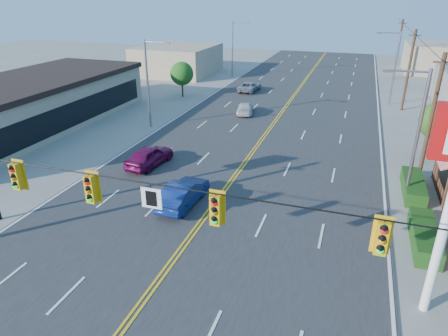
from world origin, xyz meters
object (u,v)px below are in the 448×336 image
(signal_span, at_px, (119,207))
(car_blue, at_px, (183,194))
(car_white, at_px, (245,109))
(car_magenta, at_px, (150,157))
(car_silver, at_px, (250,87))

(signal_span, relative_size, car_blue, 5.39)
(car_blue, relative_size, car_white, 1.14)
(car_white, bearing_deg, car_magenta, 67.46)
(signal_span, bearing_deg, car_white, 96.83)
(signal_span, relative_size, car_magenta, 5.53)
(car_magenta, height_order, car_silver, car_magenta)
(car_magenta, xyz_separation_m, car_white, (2.93, 15.52, -0.17))
(car_magenta, distance_m, car_blue, 6.65)
(car_blue, bearing_deg, signal_span, 102.90)
(signal_span, relative_size, car_silver, 5.40)
(car_white, bearing_deg, car_silver, -89.16)
(car_silver, bearing_deg, car_blue, 100.86)
(car_blue, distance_m, car_white, 20.25)
(signal_span, xyz_separation_m, car_silver, (-5.75, 39.12, -4.26))
(car_white, relative_size, car_silver, 0.88)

